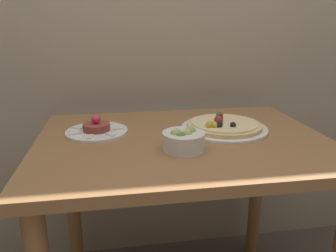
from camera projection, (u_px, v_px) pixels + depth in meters
The scene contains 4 objects.
dining_table at pixel (182, 172), 1.18m from camera, with size 1.01×0.74×0.79m.
pizza_plate at pixel (224, 126), 1.22m from camera, with size 0.32×0.32×0.06m.
tartare_plate at pixel (97, 130), 1.18m from camera, with size 0.22×0.22×0.07m.
small_bowl at pixel (184, 140), 1.02m from camera, with size 0.13×0.13×0.07m.
Camera 1 is at (-0.22, -0.69, 1.17)m, focal length 35.00 mm.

